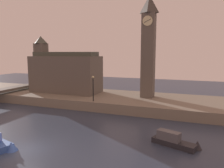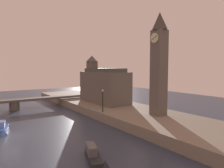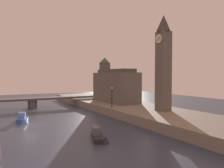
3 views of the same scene
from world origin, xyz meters
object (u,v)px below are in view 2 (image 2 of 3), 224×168
object	(u,v)px
clock_tower	(159,63)
parliament_hall	(103,85)
boat_tour_blue	(2,129)
streetlamp	(103,98)
boat_barge_dark	(95,157)

from	to	relation	value
clock_tower	parliament_hall	distance (m)	16.61
parliament_hall	boat_tour_blue	bearing A→B (deg)	-72.92
clock_tower	streetlamp	world-z (taller)	clock_tower
boat_barge_dark	boat_tour_blue	size ratio (longest dim) A/B	1.07
streetlamp	boat_tour_blue	size ratio (longest dim) A/B	0.83
clock_tower	parliament_hall	world-z (taller)	clock_tower
clock_tower	streetlamp	distance (m)	11.22
parliament_hall	boat_barge_dark	distance (m)	27.01
clock_tower	boat_tour_blue	distance (m)	25.56
clock_tower	boat_tour_blue	size ratio (longest dim) A/B	3.51
boat_tour_blue	streetlamp	bearing A→B (deg)	81.35
parliament_hall	streetlamp	distance (m)	10.55
boat_barge_dark	clock_tower	bearing A→B (deg)	111.96
parliament_hall	boat_tour_blue	xyz separation A→B (m)	(6.48, -21.10, -4.79)
parliament_hall	clock_tower	bearing A→B (deg)	2.38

